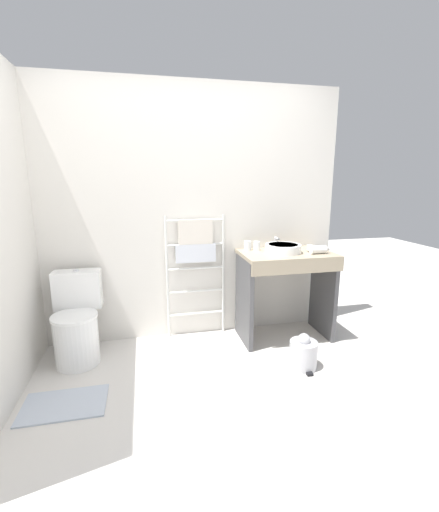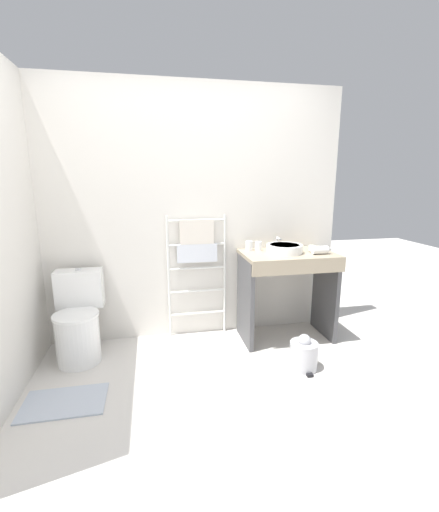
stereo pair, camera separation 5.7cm
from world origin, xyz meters
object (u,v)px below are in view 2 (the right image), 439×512
object	(u,v)px
towel_radiator	(197,252)
sink_basin	(284,248)
toilet	(78,323)
cup_near_wall	(249,246)
hair_dryer	(320,250)
cup_near_edge	(258,246)
trash_bin	(304,354)

from	to	relation	value
towel_radiator	sink_basin	size ratio (longest dim) A/B	3.57
toilet	sink_basin	distance (m)	1.95
cup_near_wall	hair_dryer	xyz separation A→B (m)	(0.60, -0.28, -0.01)
towel_radiator	cup_near_wall	world-z (taller)	towel_radiator
toilet	towel_radiator	bearing A→B (deg)	13.73
towel_radiator	cup_near_wall	distance (m)	0.51
cup_near_edge	hair_dryer	distance (m)	0.58
sink_basin	cup_near_edge	xyz separation A→B (m)	(-0.21, 0.14, 0.00)
toilet	cup_near_wall	xyz separation A→B (m)	(1.57, 0.21, 0.58)
towel_radiator	trash_bin	xyz separation A→B (m)	(0.77, -0.81, -0.72)
toilet	cup_near_wall	bearing A→B (deg)	7.48
towel_radiator	cup_near_wall	size ratio (longest dim) A/B	13.43
towel_radiator	cup_near_edge	bearing A→B (deg)	-8.52
toilet	cup_near_edge	xyz separation A→B (m)	(1.65, 0.17, 0.58)
cup_near_edge	trash_bin	world-z (taller)	cup_near_edge
cup_near_wall	cup_near_edge	bearing A→B (deg)	-21.02
towel_radiator	hair_dryer	world-z (taller)	towel_radiator
sink_basin	cup_near_edge	bearing A→B (deg)	145.55
sink_basin	hair_dryer	world-z (taller)	sink_basin
toilet	towel_radiator	distance (m)	1.22
hair_dryer	trash_bin	distance (m)	0.96
sink_basin	cup_near_wall	size ratio (longest dim) A/B	3.76
toilet	towel_radiator	xyz separation A→B (m)	(1.07, 0.26, 0.52)
sink_basin	hair_dryer	size ratio (longest dim) A/B	1.71
sink_basin	cup_near_edge	distance (m)	0.26
towel_radiator	hair_dryer	size ratio (longest dim) A/B	6.10
toilet	cup_near_wall	world-z (taller)	cup_near_wall
toilet	trash_bin	xyz separation A→B (m)	(1.84, -0.54, -0.20)
towel_radiator	sink_basin	world-z (taller)	towel_radiator
sink_basin	cup_near_wall	distance (m)	0.34
toilet	towel_radiator	size ratio (longest dim) A/B	0.63
hair_dryer	trash_bin	bearing A→B (deg)	-125.69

